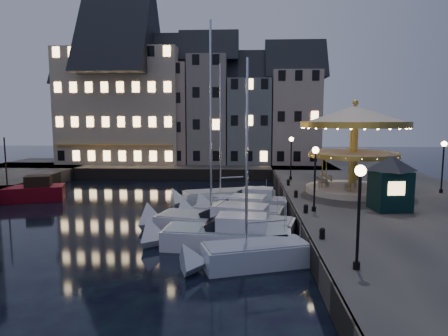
# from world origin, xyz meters

# --- Properties ---
(ground) EXTENTS (160.00, 160.00, 0.00)m
(ground) POSITION_xyz_m (0.00, 0.00, 0.00)
(ground) COLOR black
(ground) RESTS_ON ground
(quay_east) EXTENTS (16.00, 56.00, 1.30)m
(quay_east) POSITION_xyz_m (14.00, 6.00, 0.65)
(quay_east) COLOR #474442
(quay_east) RESTS_ON ground
(quay_north) EXTENTS (44.00, 12.00, 1.30)m
(quay_north) POSITION_xyz_m (-8.00, 28.00, 0.65)
(quay_north) COLOR #474442
(quay_north) RESTS_ON ground
(quaywall_e) EXTENTS (0.15, 44.00, 1.30)m
(quaywall_e) POSITION_xyz_m (6.00, 6.00, 0.65)
(quaywall_e) COLOR #47423A
(quaywall_e) RESTS_ON ground
(quaywall_n) EXTENTS (48.00, 0.15, 1.30)m
(quaywall_n) POSITION_xyz_m (-6.00, 22.00, 0.65)
(quaywall_n) COLOR #47423A
(quaywall_n) RESTS_ON ground
(streetlamp_a) EXTENTS (0.44, 0.44, 4.17)m
(streetlamp_a) POSITION_xyz_m (7.20, -9.00, 4.02)
(streetlamp_a) COLOR black
(streetlamp_a) RESTS_ON quay_east
(streetlamp_b) EXTENTS (0.44, 0.44, 4.17)m
(streetlamp_b) POSITION_xyz_m (7.20, 1.00, 4.02)
(streetlamp_b) COLOR black
(streetlamp_b) RESTS_ON quay_east
(streetlamp_c) EXTENTS (0.44, 0.44, 4.17)m
(streetlamp_c) POSITION_xyz_m (7.20, 14.50, 4.02)
(streetlamp_c) COLOR black
(streetlamp_c) RESTS_ON quay_east
(streetlamp_d) EXTENTS (0.44, 0.44, 4.17)m
(streetlamp_d) POSITION_xyz_m (18.50, 8.00, 4.02)
(streetlamp_d) COLOR black
(streetlamp_d) RESTS_ON quay_east
(bollard_a) EXTENTS (0.30, 0.30, 0.57)m
(bollard_a) POSITION_xyz_m (6.60, -5.00, 1.60)
(bollard_a) COLOR black
(bollard_a) RESTS_ON quay_east
(bollard_b) EXTENTS (0.30, 0.30, 0.57)m
(bollard_b) POSITION_xyz_m (6.60, 0.50, 1.60)
(bollard_b) COLOR black
(bollard_b) RESTS_ON quay_east
(bollard_c) EXTENTS (0.30, 0.30, 0.57)m
(bollard_c) POSITION_xyz_m (6.60, 5.50, 1.60)
(bollard_c) COLOR black
(bollard_c) RESTS_ON quay_east
(bollard_d) EXTENTS (0.30, 0.30, 0.57)m
(bollard_d) POSITION_xyz_m (6.60, 11.00, 1.60)
(bollard_d) COLOR black
(bollard_d) RESTS_ON quay_east
(townhouse_na) EXTENTS (5.50, 8.00, 12.80)m
(townhouse_na) POSITION_xyz_m (-19.50, 30.00, 7.78)
(townhouse_na) COLOR gray
(townhouse_na) RESTS_ON quay_north
(townhouse_nb) EXTENTS (6.16, 8.00, 13.80)m
(townhouse_nb) POSITION_xyz_m (-14.05, 30.00, 8.28)
(townhouse_nb) COLOR gray
(townhouse_nb) RESTS_ON quay_north
(townhouse_nc) EXTENTS (6.82, 8.00, 14.80)m
(townhouse_nc) POSITION_xyz_m (-8.00, 30.00, 8.78)
(townhouse_nc) COLOR tan
(townhouse_nc) RESTS_ON quay_north
(townhouse_nd) EXTENTS (5.50, 8.00, 15.80)m
(townhouse_nd) POSITION_xyz_m (-2.25, 30.00, 9.28)
(townhouse_nd) COLOR gray
(townhouse_nd) RESTS_ON quay_north
(townhouse_ne) EXTENTS (6.16, 8.00, 12.80)m
(townhouse_ne) POSITION_xyz_m (3.20, 30.00, 7.78)
(townhouse_ne) COLOR slate
(townhouse_ne) RESTS_ON quay_north
(townhouse_nf) EXTENTS (6.82, 8.00, 13.80)m
(townhouse_nf) POSITION_xyz_m (9.25, 30.00, 8.28)
(townhouse_nf) COLOR #B39D8D
(townhouse_nf) RESTS_ON quay_north
(hotel_corner) EXTENTS (17.60, 9.00, 16.80)m
(hotel_corner) POSITION_xyz_m (-14.00, 30.00, 9.78)
(hotel_corner) COLOR beige
(hotel_corner) RESTS_ON quay_north
(motorboat_a) EXTENTS (6.32, 3.75, 10.47)m
(motorboat_a) POSITION_xyz_m (2.78, -5.62, 0.54)
(motorboat_a) COLOR silver
(motorboat_a) RESTS_ON ground
(motorboat_b) EXTENTS (8.22, 3.07, 2.15)m
(motorboat_b) POSITION_xyz_m (1.33, -2.87, 0.64)
(motorboat_b) COLOR silver
(motorboat_b) RESTS_ON ground
(motorboat_c) EXTENTS (9.75, 4.73, 12.97)m
(motorboat_c) POSITION_xyz_m (1.07, -0.00, 0.68)
(motorboat_c) COLOR silver
(motorboat_c) RESTS_ON ground
(motorboat_d) EXTENTS (7.31, 3.69, 2.15)m
(motorboat_d) POSITION_xyz_m (1.82, 2.83, 0.64)
(motorboat_d) COLOR silver
(motorboat_d) RESTS_ON ground
(motorboat_e) EXTENTS (7.03, 2.83, 2.15)m
(motorboat_e) POSITION_xyz_m (2.62, 5.97, 0.64)
(motorboat_e) COLOR silver
(motorboat_e) RESTS_ON ground
(motorboat_f) EXTENTS (8.64, 4.93, 11.64)m
(motorboat_f) POSITION_xyz_m (0.81, 9.00, 0.53)
(motorboat_f) COLOR silver
(motorboat_f) RESTS_ON ground
(red_fishing_boat) EXTENTS (7.56, 4.68, 5.84)m
(red_fishing_boat) POSITION_xyz_m (-16.84, 9.05, 0.69)
(red_fishing_boat) COLOR maroon
(red_fishing_boat) RESTS_ON ground
(carousel) EXTENTS (8.46, 8.46, 7.40)m
(carousel) POSITION_xyz_m (11.40, 7.82, 6.18)
(carousel) COLOR beige
(carousel) RESTS_ON quay_east
(ticket_kiosk) EXTENTS (3.46, 3.46, 4.06)m
(ticket_kiosk) POSITION_xyz_m (12.16, 1.60, 3.71)
(ticket_kiosk) COLOR black
(ticket_kiosk) RESTS_ON quay_east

